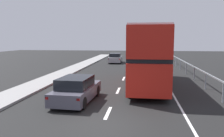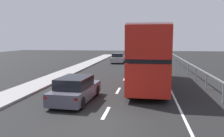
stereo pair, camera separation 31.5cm
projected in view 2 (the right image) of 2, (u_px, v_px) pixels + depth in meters
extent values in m
cube|color=black|center=(101.00, 123.00, 9.60)|extent=(73.96, 120.00, 0.10)
cube|color=silver|center=(106.00, 113.00, 10.78)|extent=(0.16, 1.86, 0.01)
cube|color=silver|center=(118.00, 91.00, 15.46)|extent=(0.16, 1.86, 0.01)
cube|color=silver|center=(125.00, 79.00, 20.13)|extent=(0.16, 1.86, 0.01)
cube|color=silver|center=(129.00, 71.00, 24.80)|extent=(0.16, 1.86, 0.01)
cube|color=silver|center=(132.00, 66.00, 29.47)|extent=(0.16, 1.86, 0.01)
cube|color=silver|center=(134.00, 62.00, 34.14)|extent=(0.16, 1.86, 0.01)
cube|color=silver|center=(135.00, 60.00, 38.81)|extent=(0.16, 1.86, 0.01)
cube|color=silver|center=(168.00, 83.00, 17.91)|extent=(0.12, 46.00, 0.01)
cube|color=gray|center=(201.00, 70.00, 17.42)|extent=(0.08, 42.00, 0.08)
cylinder|color=gray|center=(223.00, 93.00, 12.34)|extent=(0.10, 0.10, 1.11)
cylinder|color=gray|center=(206.00, 81.00, 15.77)|extent=(0.10, 0.10, 1.11)
cylinder|color=gray|center=(196.00, 74.00, 19.20)|extent=(0.10, 0.10, 1.11)
cylinder|color=gray|center=(188.00, 69.00, 22.64)|extent=(0.10, 0.10, 1.11)
cylinder|color=gray|center=(183.00, 65.00, 26.07)|extent=(0.10, 0.10, 1.11)
cylinder|color=gray|center=(179.00, 62.00, 29.51)|extent=(0.10, 0.10, 1.11)
cylinder|color=gray|center=(175.00, 59.00, 32.94)|extent=(0.10, 0.10, 1.11)
cylinder|color=gray|center=(173.00, 57.00, 36.37)|extent=(0.10, 0.10, 1.11)
cube|color=#AE1B12|center=(148.00, 69.00, 17.06)|extent=(2.56, 10.68, 1.81)
cube|color=black|center=(149.00, 55.00, 16.93)|extent=(2.57, 10.25, 0.24)
cube|color=#AE1B12|center=(149.00, 41.00, 16.80)|extent=(2.56, 10.68, 1.77)
cube|color=silver|center=(149.00, 28.00, 16.68)|extent=(2.51, 10.46, 0.10)
cube|color=black|center=(149.00, 61.00, 22.23)|extent=(2.16, 0.07, 1.27)
cube|color=yellow|center=(149.00, 36.00, 21.93)|extent=(1.44, 0.06, 0.28)
cylinder|color=black|center=(136.00, 71.00, 21.17)|extent=(0.29, 1.00, 1.00)
cylinder|color=black|center=(161.00, 72.00, 20.81)|extent=(0.29, 1.00, 1.00)
cylinder|color=black|center=(129.00, 89.00, 13.69)|extent=(0.29, 1.00, 1.00)
cylinder|color=black|center=(167.00, 90.00, 13.33)|extent=(0.29, 1.00, 1.00)
cube|color=#484653|center=(76.00, 92.00, 12.75)|extent=(1.95, 4.27, 0.66)
cube|color=black|center=(75.00, 82.00, 12.47)|extent=(1.65, 2.38, 0.56)
cube|color=red|center=(45.00, 98.00, 10.87)|extent=(0.16, 0.07, 0.12)
cube|color=red|center=(76.00, 99.00, 10.57)|extent=(0.16, 0.07, 0.12)
cylinder|color=black|center=(72.00, 90.00, 14.29)|extent=(0.23, 0.65, 0.64)
cylinder|color=black|center=(97.00, 91.00, 13.97)|extent=(0.23, 0.65, 0.64)
cylinder|color=black|center=(52.00, 101.00, 11.57)|extent=(0.23, 0.65, 0.64)
cylinder|color=black|center=(81.00, 103.00, 11.26)|extent=(0.23, 0.65, 0.64)
cube|color=gray|center=(118.00, 59.00, 33.55)|extent=(1.78, 4.14, 0.71)
cube|color=black|center=(118.00, 55.00, 33.27)|extent=(1.54, 2.29, 0.52)
cube|color=red|center=(111.00, 59.00, 31.63)|extent=(0.16, 0.06, 0.12)
cube|color=red|center=(122.00, 59.00, 31.43)|extent=(0.16, 0.06, 0.12)
cylinder|color=black|center=(114.00, 60.00, 35.01)|extent=(0.21, 0.64, 0.64)
cylinder|color=black|center=(124.00, 60.00, 34.81)|extent=(0.21, 0.64, 0.64)
cylinder|color=black|center=(112.00, 61.00, 32.34)|extent=(0.21, 0.64, 0.64)
cylinder|color=black|center=(123.00, 62.00, 32.14)|extent=(0.21, 0.64, 0.64)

